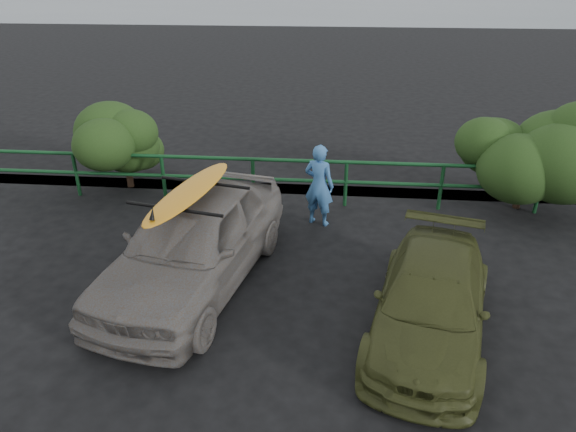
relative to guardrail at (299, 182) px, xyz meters
The scene contains 10 objects.
ground 5.03m from the guardrail, 90.00° to the right, with size 80.00×80.00×0.00m, color black.
ocean 55.00m from the guardrail, 90.00° to the left, with size 200.00×200.00×0.00m, color slate.
guardrail is the anchor object (origin of this frame).
shrub_left 4.86m from the guardrail, behind, with size 3.20×2.40×2.27m, color #254218, non-canonical shape.
shrub_right 5.05m from the guardrail, ahead, with size 3.20×2.40×2.11m, color #254218, non-canonical shape.
sedan 3.54m from the guardrail, 114.24° to the right, with size 1.82×4.53×1.54m, color slate.
olive_vehicle 4.70m from the guardrail, 62.82° to the right, with size 1.49×3.67×1.07m, color #3E431E.
man 1.05m from the guardrail, 63.19° to the right, with size 0.61×0.40×1.66m, color #3A70AF.
roof_rack 3.68m from the guardrail, 114.24° to the right, with size 1.55×1.08×0.05m, color black, non-canonical shape.
surfboard 3.70m from the guardrail, 114.24° to the right, with size 0.54×2.58×0.08m, color orange.
Camera 1 is at (0.70, -5.21, 4.75)m, focal length 32.00 mm.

